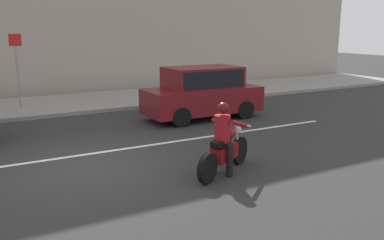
{
  "coord_description": "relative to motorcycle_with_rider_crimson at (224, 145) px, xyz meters",
  "views": [
    {
      "loc": [
        -2.31,
        -9.2,
        3.12
      ],
      "look_at": [
        2.58,
        -0.46,
        0.9
      ],
      "focal_mm": 39.25,
      "sensor_mm": 36.0,
      "label": 1
    }
  ],
  "objects": [
    {
      "name": "ground_plane",
      "position": [
        -2.56,
        1.93,
        -0.65
      ],
      "size": [
        80.0,
        80.0,
        0.0
      ],
      "primitive_type": "plane",
      "color": "#2D2D2D"
    },
    {
      "name": "street_sign_post",
      "position": [
        -2.91,
        9.51,
        1.16
      ],
      "size": [
        0.44,
        0.08,
        2.78
      ],
      "color": "gray",
      "rests_on": "sidewalk_slab"
    },
    {
      "name": "motorcycle_with_rider_crimson",
      "position": [
        0.0,
        0.0,
        0.0
      ],
      "size": [
        1.93,
        1.16,
        1.59
      ],
      "color": "black",
      "rests_on": "ground_plane"
    },
    {
      "name": "lane_marking_stripe",
      "position": [
        -3.39,
        2.83,
        -0.64
      ],
      "size": [
        18.0,
        0.14,
        0.01
      ],
      "primitive_type": "cube",
      "color": "silver",
      "rests_on": "ground_plane"
    },
    {
      "name": "parked_hatchback_maroon",
      "position": [
        2.47,
        5.09,
        0.29
      ],
      "size": [
        4.06,
        1.76,
        1.8
      ],
      "color": "maroon",
      "rests_on": "ground_plane"
    },
    {
      "name": "sidewalk_slab",
      "position": [
        -2.56,
        9.93,
        -0.58
      ],
      "size": [
        40.0,
        4.4,
        0.14
      ],
      "primitive_type": "cube",
      "color": "gray",
      "rests_on": "ground_plane"
    }
  ]
}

